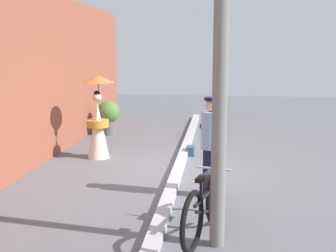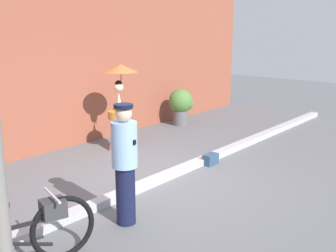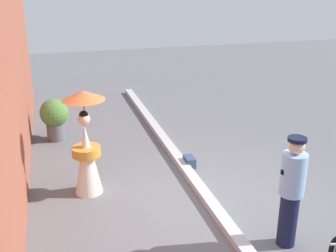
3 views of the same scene
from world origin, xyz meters
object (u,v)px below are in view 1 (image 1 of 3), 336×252
Objects in this scene: bicycle_near_officer at (206,203)px; utility_pole at (221,47)px; person_officer at (211,144)px; backpack_on_pavement at (190,151)px; potted_plant_by_door at (109,115)px; person_with_parasol at (98,119)px.

bicycle_near_officer is 2.01m from utility_pole.
utility_pole reaches higher than person_officer.
potted_plant_by_door is at bearing 48.30° from backpack_on_pavement.
potted_plant_by_door is (6.46, 2.97, 0.15)m from bicycle_near_officer.
potted_plant_by_door is at bearing 31.11° from person_officer.
bicycle_near_officer is at bearing -155.31° from potted_plant_by_door.
person_with_parasol is 0.38× the size of utility_pole.
bicycle_near_officer is at bearing -146.46° from person_with_parasol.
utility_pole is (-6.76, -3.12, 1.83)m from potted_plant_by_door.
backpack_on_pavement is at bearing -77.31° from person_with_parasol.
utility_pole is (-4.54, -0.62, 2.29)m from backpack_on_pavement.
backpack_on_pavement is at bearing 7.77° from utility_pole.
backpack_on_pavement is (-2.23, -2.50, -0.46)m from potted_plant_by_door.
person_with_parasol reaches higher than bicycle_near_officer.
utility_pole is at bearing -146.96° from person_with_parasol.
bicycle_near_officer reaches higher than backpack_on_pavement.
person_with_parasol reaches higher than potted_plant_by_door.
utility_pole reaches higher than person_with_parasol.
person_officer is 5.82m from potted_plant_by_door.
bicycle_near_officer is 4.55m from person_with_parasol.
bicycle_near_officer is 0.35× the size of utility_pole.
utility_pole is (-1.78, -0.11, 1.53)m from person_officer.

